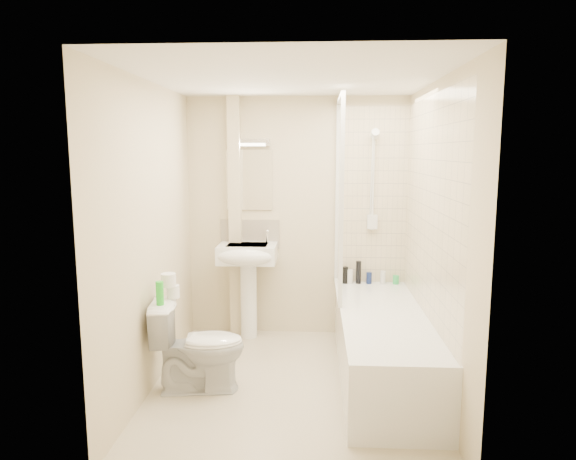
{
  "coord_description": "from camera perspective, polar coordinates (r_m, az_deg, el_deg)",
  "views": [
    {
      "loc": [
        0.19,
        -3.88,
        1.87
      ],
      "look_at": [
        -0.04,
        0.2,
        1.24
      ],
      "focal_mm": 32.0,
      "sensor_mm": 36.0,
      "label": 1
    }
  ],
  "objects": [
    {
      "name": "floor",
      "position": [
        4.31,
        0.34,
        -16.88
      ],
      "size": [
        2.5,
        2.5,
        0.0
      ],
      "primitive_type": "plane",
      "color": "beige",
      "rests_on": "ground"
    },
    {
      "name": "wall_back",
      "position": [
        5.18,
        1.02,
        1.36
      ],
      "size": [
        2.2,
        0.02,
        2.4
      ],
      "primitive_type": "cube",
      "color": "beige",
      "rests_on": "ground"
    },
    {
      "name": "wall_left",
      "position": [
        4.15,
        -15.01,
        -0.8
      ],
      "size": [
        0.02,
        2.5,
        2.4
      ],
      "primitive_type": "cube",
      "color": "beige",
      "rests_on": "ground"
    },
    {
      "name": "wall_right",
      "position": [
        4.05,
        16.12,
        -1.08
      ],
      "size": [
        0.02,
        2.5,
        2.4
      ],
      "primitive_type": "cube",
      "color": "beige",
      "rests_on": "ground"
    },
    {
      "name": "ceiling",
      "position": [
        3.93,
        0.38,
        16.56
      ],
      "size": [
        2.2,
        2.5,
        0.02
      ],
      "primitive_type": "cube",
      "color": "white",
      "rests_on": "wall_back"
    },
    {
      "name": "tile_back",
      "position": [
        5.17,
        9.38,
        3.74
      ],
      "size": [
        0.7,
        0.01,
        1.75
      ],
      "primitive_type": "cube",
      "color": "beige",
      "rests_on": "wall_back"
    },
    {
      "name": "tile_right",
      "position": [
        4.21,
        15.48,
        2.41
      ],
      "size": [
        0.01,
        2.1,
        1.75
      ],
      "primitive_type": "cube",
      "color": "beige",
      "rests_on": "wall_right"
    },
    {
      "name": "pipe_boxing",
      "position": [
        5.18,
        -5.87,
        1.32
      ],
      "size": [
        0.12,
        0.12,
        2.4
      ],
      "primitive_type": "cube",
      "color": "beige",
      "rests_on": "ground"
    },
    {
      "name": "splashback",
      "position": [
        5.24,
        -4.24,
        -0.46
      ],
      "size": [
        0.6,
        0.02,
        0.3
      ],
      "primitive_type": "cube",
      "color": "beige",
      "rests_on": "wall_back"
    },
    {
      "name": "mirror",
      "position": [
        5.17,
        -4.32,
        5.56
      ],
      "size": [
        0.46,
        0.01,
        0.6
      ],
      "primitive_type": "cube",
      "color": "white",
      "rests_on": "wall_back"
    },
    {
      "name": "strip_light",
      "position": [
        5.14,
        -4.4,
        9.66
      ],
      "size": [
        0.42,
        0.07,
        0.07
      ],
      "primitive_type": "cube",
      "color": "silver",
      "rests_on": "wall_back"
    },
    {
      "name": "bathtub",
      "position": [
        4.42,
        10.48,
        -12.33
      ],
      "size": [
        0.7,
        2.1,
        0.55
      ],
      "color": "white",
      "rests_on": "ground"
    },
    {
      "name": "shower_screen",
      "position": [
        4.71,
        5.71,
        3.63
      ],
      "size": [
        0.04,
        0.92,
        1.8
      ],
      "color": "white",
      "rests_on": "bathtub"
    },
    {
      "name": "shower_fixture",
      "position": [
        5.12,
        9.44,
        5.05
      ],
      "size": [
        0.1,
        0.16,
        0.99
      ],
      "color": "silver",
      "rests_on": "wall_back"
    },
    {
      "name": "pedestal_sink",
      "position": [
        5.06,
        -4.54,
        -3.81
      ],
      "size": [
        0.57,
        0.51,
        1.09
      ],
      "color": "white",
      "rests_on": "ground"
    },
    {
      "name": "bottle_black_a",
      "position": [
        5.2,
        6.38,
        -5.0
      ],
      "size": [
        0.06,
        0.06,
        0.17
      ],
      "primitive_type": "cylinder",
      "color": "black",
      "rests_on": "bathtub"
    },
    {
      "name": "bottle_white_a",
      "position": [
        5.21,
        6.88,
        -5.15
      ],
      "size": [
        0.06,
        0.06,
        0.14
      ],
      "primitive_type": "cylinder",
      "color": "white",
      "rests_on": "bathtub"
    },
    {
      "name": "bottle_black_b",
      "position": [
        5.2,
        7.84,
        -4.68
      ],
      "size": [
        0.05,
        0.05,
        0.23
      ],
      "primitive_type": "cylinder",
      "color": "black",
      "rests_on": "bathtub"
    },
    {
      "name": "bottle_blue",
      "position": [
        5.23,
        8.99,
        -5.29
      ],
      "size": [
        0.06,
        0.06,
        0.12
      ],
      "primitive_type": "cylinder",
      "color": "navy",
      "rests_on": "bathtub"
    },
    {
      "name": "bottle_white_b",
      "position": [
        5.24,
        10.5,
        -5.2
      ],
      "size": [
        0.05,
        0.05,
        0.13
      ],
      "primitive_type": "cylinder",
      "color": "silver",
      "rests_on": "bathtub"
    },
    {
      "name": "bottle_green",
      "position": [
        5.27,
        11.9,
        -5.43
      ],
      "size": [
        0.06,
        0.06,
        0.09
      ],
      "primitive_type": "cylinder",
      "color": "green",
      "rests_on": "bathtub"
    },
    {
      "name": "toilet",
      "position": [
        4.17,
        -9.89,
        -12.54
      ],
      "size": [
        0.57,
        0.8,
        0.72
      ],
      "primitive_type": "imported",
      "rotation": [
        0.0,
        0.0,
        1.69
      ],
      "color": "white",
      "rests_on": "ground"
    },
    {
      "name": "toilet_roll_lower",
      "position": [
        4.17,
        -12.66,
        -6.69
      ],
      "size": [
        0.1,
        0.1,
        0.1
      ],
      "primitive_type": "cylinder",
      "color": "white",
      "rests_on": "toilet"
    },
    {
      "name": "toilet_roll_upper",
      "position": [
        4.12,
        -13.16,
        -5.43
      ],
      "size": [
        0.12,
        0.12,
        0.1
      ],
      "primitive_type": "cylinder",
      "color": "white",
      "rests_on": "toilet_roll_lower"
    },
    {
      "name": "green_bottle",
      "position": [
        4.0,
        -14.06,
        -6.83
      ],
      "size": [
        0.06,
        0.06,
        0.18
      ],
      "primitive_type": "cylinder",
      "color": "green",
      "rests_on": "toilet"
    }
  ]
}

